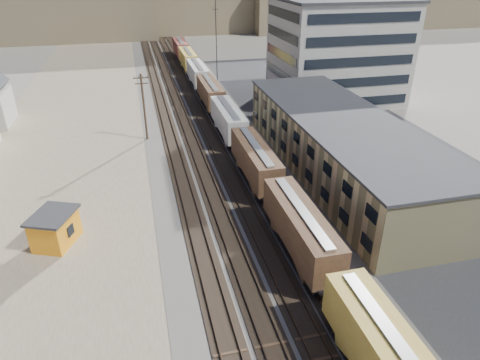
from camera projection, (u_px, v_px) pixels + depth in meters
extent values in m
plane|color=#6B6356|center=(298.00, 341.00, 30.84)|extent=(300.00, 300.00, 0.00)
cube|color=#4C4742|center=(195.00, 118.00, 73.91)|extent=(18.00, 200.00, 0.06)
cube|color=#73644F|center=(66.00, 152.00, 61.05)|extent=(24.00, 180.00, 0.03)
cube|color=#232326|center=(351.00, 138.00, 65.67)|extent=(26.00, 120.00, 0.04)
cube|color=black|center=(166.00, 120.00, 72.82)|extent=(2.60, 200.00, 0.08)
cube|color=#38281E|center=(162.00, 119.00, 72.61)|extent=(0.08, 200.00, 0.16)
cube|color=#38281E|center=(170.00, 119.00, 72.92)|extent=(0.08, 200.00, 0.16)
cube|color=black|center=(183.00, 118.00, 73.46)|extent=(2.60, 200.00, 0.08)
cube|color=#38281E|center=(179.00, 118.00, 73.25)|extent=(0.08, 200.00, 0.16)
cube|color=#38281E|center=(187.00, 117.00, 73.55)|extent=(0.08, 200.00, 0.16)
cube|color=black|center=(201.00, 117.00, 74.09)|extent=(2.60, 200.00, 0.08)
cube|color=#38281E|center=(196.00, 117.00, 73.89)|extent=(0.08, 200.00, 0.16)
cube|color=#38281E|center=(205.00, 116.00, 74.19)|extent=(0.08, 200.00, 0.16)
cube|color=black|center=(216.00, 116.00, 74.69)|extent=(2.60, 200.00, 0.08)
cube|color=#38281E|center=(212.00, 115.00, 74.48)|extent=(0.08, 200.00, 0.16)
cube|color=#38281E|center=(220.00, 115.00, 74.79)|extent=(0.08, 200.00, 0.16)
cube|color=black|center=(349.00, 326.00, 31.06)|extent=(2.20, 2.20, 0.90)
cube|color=#B7B7B2|center=(397.00, 342.00, 24.88)|extent=(0.90, 12.32, 0.16)
cube|color=black|center=(321.00, 281.00, 35.41)|extent=(2.20, 2.20, 0.90)
cube|color=black|center=(281.00, 217.00, 44.16)|extent=(2.20, 2.20, 0.90)
cube|color=#40271B|center=(301.00, 226.00, 38.80)|extent=(3.00, 13.34, 3.40)
cube|color=#B7B7B2|center=(302.00, 210.00, 37.98)|extent=(0.90, 12.32, 0.16)
cube|color=black|center=(267.00, 194.00, 48.51)|extent=(2.20, 2.20, 0.90)
cube|color=black|center=(245.00, 158.00, 57.26)|extent=(2.20, 2.20, 0.90)
cube|color=#40271B|center=(255.00, 159.00, 51.89)|extent=(3.00, 13.34, 3.40)
cube|color=#B7B7B2|center=(256.00, 145.00, 51.08)|extent=(0.90, 12.33, 0.16)
cube|color=black|center=(236.00, 144.00, 61.61)|extent=(2.20, 2.20, 0.90)
cube|color=black|center=(222.00, 121.00, 70.36)|extent=(2.20, 2.20, 0.90)
cube|color=#B9B5AD|center=(228.00, 118.00, 64.99)|extent=(3.00, 13.34, 3.40)
cube|color=#B7B7B2|center=(228.00, 107.00, 64.17)|extent=(0.90, 12.33, 0.16)
cube|color=black|center=(216.00, 112.00, 74.71)|extent=(2.20, 2.20, 0.90)
cube|color=black|center=(206.00, 96.00, 83.46)|extent=(2.20, 2.20, 0.90)
cube|color=#40271B|center=(210.00, 92.00, 78.09)|extent=(3.00, 13.34, 3.40)
cube|color=#B7B7B2|center=(210.00, 82.00, 77.27)|extent=(0.90, 12.33, 0.16)
cube|color=black|center=(202.00, 89.00, 87.81)|extent=(2.20, 2.20, 0.90)
cube|color=black|center=(195.00, 77.00, 96.56)|extent=(2.20, 2.20, 0.90)
cube|color=#B9B5AD|center=(198.00, 73.00, 91.19)|extent=(3.00, 13.34, 3.40)
cube|color=#B7B7B2|center=(197.00, 64.00, 90.37)|extent=(0.90, 12.32, 0.16)
cube|color=black|center=(191.00, 72.00, 100.91)|extent=(2.20, 2.20, 0.90)
cube|color=black|center=(186.00, 63.00, 109.66)|extent=(2.20, 2.20, 0.90)
cube|color=gold|center=(188.00, 58.00, 104.29)|extent=(3.00, 13.34, 3.40)
cube|color=#B7B7B2|center=(188.00, 51.00, 103.47)|extent=(0.90, 12.32, 0.16)
cube|color=black|center=(183.00, 59.00, 114.01)|extent=(2.20, 2.20, 0.90)
cube|color=black|center=(179.00, 52.00, 122.76)|extent=(2.20, 2.20, 0.90)
cube|color=maroon|center=(181.00, 47.00, 117.39)|extent=(3.00, 13.34, 3.40)
cube|color=#B7B7B2|center=(180.00, 40.00, 116.57)|extent=(0.90, 12.32, 0.16)
cube|color=tan|center=(341.00, 146.00, 53.96)|extent=(12.00, 40.00, 7.00)
cube|color=#2D2D30|center=(344.00, 119.00, 52.30)|extent=(12.40, 40.40, 0.30)
cube|color=black|center=(295.00, 160.00, 53.27)|extent=(0.12, 36.00, 1.20)
cube|color=black|center=(297.00, 138.00, 51.89)|extent=(0.12, 36.00, 1.20)
cube|color=#9E998E|center=(337.00, 52.00, 80.05)|extent=(22.00, 18.00, 18.00)
cube|color=black|center=(281.00, 55.00, 77.70)|extent=(0.12, 16.00, 16.00)
cube|color=black|center=(360.00, 62.00, 72.25)|extent=(20.00, 0.12, 16.00)
cylinder|color=#382619|center=(144.00, 108.00, 62.92)|extent=(0.32, 0.32, 10.00)
cube|color=#382619|center=(141.00, 78.00, 60.90)|extent=(2.20, 0.14, 0.14)
cube|color=#382619|center=(142.00, 83.00, 61.26)|extent=(1.90, 0.14, 0.14)
cylinder|color=black|center=(145.00, 77.00, 60.96)|extent=(0.08, 0.08, 0.22)
cylinder|color=black|center=(217.00, 52.00, 79.68)|extent=(0.16, 0.16, 18.00)
cube|color=black|center=(215.00, 9.00, 76.22)|extent=(1.20, 0.08, 0.08)
cube|color=brown|center=(375.00, 1.00, 175.11)|extent=(110.00, 38.00, 18.00)
cube|color=orange|center=(55.00, 230.00, 40.72)|extent=(4.43, 4.97, 3.08)
cube|color=#2D2D30|center=(52.00, 215.00, 39.96)|extent=(4.96, 5.51, 0.26)
cube|color=black|center=(71.00, 230.00, 40.46)|extent=(0.49, 0.99, 1.03)
imported|color=#9EA2A6|center=(476.00, 215.00, 44.54)|extent=(5.22, 2.67, 1.45)
imported|color=navy|center=(317.00, 97.00, 82.57)|extent=(5.27, 6.52, 1.65)
imported|color=silver|center=(368.00, 97.00, 82.60)|extent=(3.23, 4.45, 1.41)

